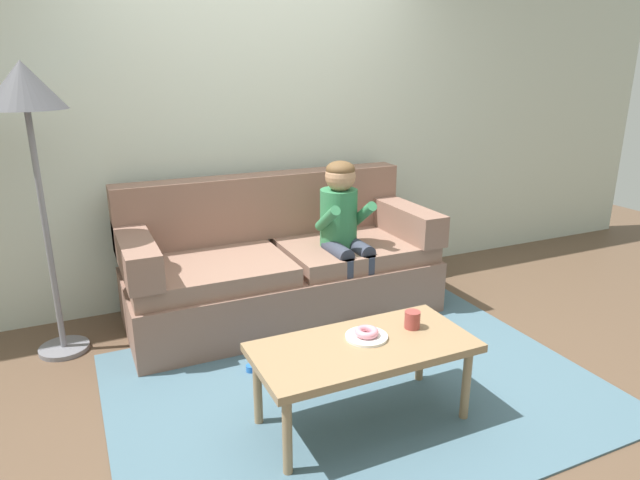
{
  "coord_description": "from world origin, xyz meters",
  "views": [
    {
      "loc": [
        -1.32,
        -2.62,
        1.73
      ],
      "look_at": [
        0.1,
        0.45,
        0.65
      ],
      "focal_mm": 31.2,
      "sensor_mm": 36.0,
      "label": 1
    }
  ],
  "objects_px": {
    "person_child": "(344,225)",
    "floor_lamp": "(26,106)",
    "coffee_table": "(364,353)",
    "toy_controller": "(265,366)",
    "couch": "(280,267)",
    "donut": "(367,332)",
    "mug": "(412,320)"
  },
  "relations": [
    {
      "from": "couch",
      "to": "floor_lamp",
      "type": "relative_size",
      "value": 1.22
    },
    {
      "from": "coffee_table",
      "to": "floor_lamp",
      "type": "bearing_deg",
      "value": 133.46
    },
    {
      "from": "person_child",
      "to": "floor_lamp",
      "type": "relative_size",
      "value": 0.63
    },
    {
      "from": "donut",
      "to": "toy_controller",
      "type": "bearing_deg",
      "value": 117.19
    },
    {
      "from": "toy_controller",
      "to": "person_child",
      "type": "bearing_deg",
      "value": 7.52
    },
    {
      "from": "coffee_table",
      "to": "person_child",
      "type": "bearing_deg",
      "value": 67.45
    },
    {
      "from": "person_child",
      "to": "donut",
      "type": "height_order",
      "value": "person_child"
    },
    {
      "from": "person_child",
      "to": "floor_lamp",
      "type": "xyz_separation_m",
      "value": [
        -1.84,
        0.25,
        0.84
      ]
    },
    {
      "from": "couch",
      "to": "floor_lamp",
      "type": "xyz_separation_m",
      "value": [
        -1.45,
        0.04,
        1.16
      ]
    },
    {
      "from": "coffee_table",
      "to": "couch",
      "type": "bearing_deg",
      "value": 86.11
    },
    {
      "from": "mug",
      "to": "toy_controller",
      "type": "xyz_separation_m",
      "value": [
        -0.59,
        0.63,
        -0.46
      ]
    },
    {
      "from": "coffee_table",
      "to": "person_child",
      "type": "height_order",
      "value": "person_child"
    },
    {
      "from": "couch",
      "to": "donut",
      "type": "height_order",
      "value": "couch"
    },
    {
      "from": "couch",
      "to": "toy_controller",
      "type": "xyz_separation_m",
      "value": [
        -0.37,
        -0.71,
        -0.32
      ]
    },
    {
      "from": "person_child",
      "to": "mug",
      "type": "height_order",
      "value": "person_child"
    },
    {
      "from": "donut",
      "to": "floor_lamp",
      "type": "bearing_deg",
      "value": 135.32
    },
    {
      "from": "coffee_table",
      "to": "toy_controller",
      "type": "xyz_separation_m",
      "value": [
        -0.28,
        0.68,
        -0.37
      ]
    },
    {
      "from": "mug",
      "to": "floor_lamp",
      "type": "height_order",
      "value": "floor_lamp"
    },
    {
      "from": "couch",
      "to": "person_child",
      "type": "bearing_deg",
      "value": -28.03
    },
    {
      "from": "mug",
      "to": "toy_controller",
      "type": "relative_size",
      "value": 0.4
    },
    {
      "from": "couch",
      "to": "donut",
      "type": "distance_m",
      "value": 1.34
    },
    {
      "from": "donut",
      "to": "toy_controller",
      "type": "xyz_separation_m",
      "value": [
        -0.32,
        0.63,
        -0.44
      ]
    },
    {
      "from": "coffee_table",
      "to": "person_child",
      "type": "distance_m",
      "value": 1.3
    },
    {
      "from": "couch",
      "to": "coffee_table",
      "type": "relative_size",
      "value": 1.98
    },
    {
      "from": "couch",
      "to": "mug",
      "type": "height_order",
      "value": "couch"
    },
    {
      "from": "coffee_table",
      "to": "floor_lamp",
      "type": "distance_m",
      "value": 2.26
    },
    {
      "from": "couch",
      "to": "floor_lamp",
      "type": "distance_m",
      "value": 1.85
    },
    {
      "from": "floor_lamp",
      "to": "donut",
      "type": "bearing_deg",
      "value": -44.68
    },
    {
      "from": "donut",
      "to": "mug",
      "type": "xyz_separation_m",
      "value": [
        0.27,
        0.0,
        0.01
      ]
    },
    {
      "from": "coffee_table",
      "to": "person_child",
      "type": "relative_size",
      "value": 0.98
    },
    {
      "from": "donut",
      "to": "toy_controller",
      "type": "height_order",
      "value": "donut"
    },
    {
      "from": "donut",
      "to": "mug",
      "type": "distance_m",
      "value": 0.27
    }
  ]
}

